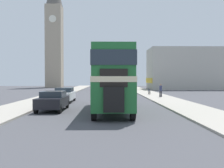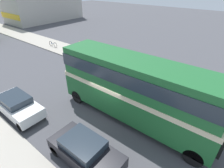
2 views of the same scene
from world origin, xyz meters
name	(u,v)px [view 2 (image 2 of 2)]	position (x,y,z in m)	size (l,w,h in m)	color
ground_plane	(110,114)	(0.00, 0.00, 0.00)	(120.00, 120.00, 0.00)	#47474C
sidewalk_right	(153,78)	(6.75, 0.00, 0.06)	(3.50, 120.00, 0.12)	#A8A093
double_decker_bus	(134,86)	(0.68, -1.41, 2.57)	(2.50, 10.70, 4.34)	#1E602D
car_parked_near	(85,151)	(-3.69, -1.33, 0.75)	(1.80, 4.06, 1.43)	black
car_parked_mid	(17,105)	(-3.97, 5.15, 0.76)	(1.74, 4.21, 1.46)	white
pedestrian_walking	(80,47)	(6.85, 10.46, 1.02)	(0.32, 0.32, 1.60)	#282833
bicycle_on_pavement	(53,44)	(6.28, 15.48, 0.48)	(0.05, 1.76, 0.78)	black
shop_building_block	(43,0)	(17.55, 33.99, 4.42)	(16.45, 8.16, 8.85)	#B2ADA3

